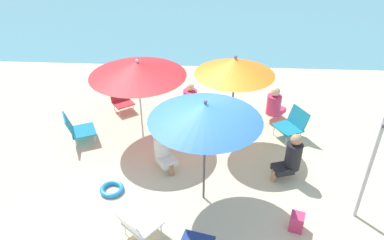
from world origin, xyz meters
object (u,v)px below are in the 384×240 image
object	(u,v)px
umbrella_blue	(205,112)
person_b	(291,157)
umbrella_orange	(235,66)
beach_bag	(297,222)
person_d	(192,101)
beach_chair_e	(121,99)
person_c	(275,104)
umbrella_red	(137,69)
warning_sign	(378,143)
swim_ring	(112,189)
beach_chair_c	(137,224)
beach_chair_d	(293,123)
beach_chair_b	(77,128)
person_a	(164,149)

from	to	relation	value
umbrella_blue	person_b	bearing A→B (deg)	21.83
umbrella_orange	beach_bag	bearing A→B (deg)	-68.06
person_b	person_d	size ratio (longest dim) A/B	1.07
beach_chair_e	person_c	distance (m)	3.72
umbrella_blue	umbrella_red	xyz separation A→B (m)	(-1.42, 1.86, -0.14)
warning_sign	beach_bag	bearing A→B (deg)	-133.53
umbrella_blue	warning_sign	world-z (taller)	warning_sign
beach_bag	swim_ring	bearing A→B (deg)	167.69
person_b	swim_ring	bearing A→B (deg)	-7.85
umbrella_red	person_c	size ratio (longest dim) A/B	2.20
beach_chair_c	beach_chair_d	xyz separation A→B (m)	(2.88, 3.01, 0.05)
umbrella_red	swim_ring	world-z (taller)	umbrella_red
beach_chair_e	umbrella_red	bearing A→B (deg)	-4.77
umbrella_red	warning_sign	size ratio (longest dim) A/B	0.86
beach_chair_d	umbrella_red	bearing A→B (deg)	-24.88
umbrella_red	beach_chair_c	bearing A→B (deg)	-81.51
person_d	umbrella_red	bearing A→B (deg)	-130.62
beach_chair_c	person_c	size ratio (longest dim) A/B	0.85
umbrella_red	swim_ring	xyz separation A→B (m)	(-0.26, -1.80, -1.60)
beach_chair_b	beach_chair_c	world-z (taller)	beach_chair_b
beach_chair_c	swim_ring	distance (m)	1.26
umbrella_red	beach_chair_b	size ratio (longest dim) A/B	2.58
umbrella_blue	beach_chair_d	size ratio (longest dim) A/B	2.62
umbrella_blue	beach_chair_e	xyz separation A→B (m)	(-2.14, 3.02, -1.48)
umbrella_blue	beach_chair_c	xyz separation A→B (m)	(-1.00, -0.96, -1.49)
beach_chair_d	swim_ring	distance (m)	4.09
beach_chair_d	beach_bag	world-z (taller)	beach_chair_d
person_b	swim_ring	xyz separation A→B (m)	(-3.27, -0.57, -0.44)
beach_chair_b	person_c	distance (m)	4.50
umbrella_blue	swim_ring	distance (m)	2.42
person_c	beach_chair_c	bearing A→B (deg)	-178.03
swim_ring	beach_chair_c	bearing A→B (deg)	-56.40
umbrella_orange	swim_ring	world-z (taller)	umbrella_orange
beach_chair_c	beach_bag	distance (m)	2.54
beach_chair_e	person_d	xyz separation A→B (m)	(1.78, -0.28, 0.15)
beach_chair_e	swim_ring	xyz separation A→B (m)	(0.47, -2.96, -0.26)
person_a	warning_sign	size ratio (longest dim) A/B	0.37
umbrella_orange	beach_chair_d	world-z (taller)	umbrella_orange
person_c	swim_ring	size ratio (longest dim) A/B	2.04
umbrella_blue	umbrella_red	distance (m)	2.35
warning_sign	person_b	bearing A→B (deg)	164.82
umbrella_blue	beach_chair_e	size ratio (longest dim) A/B	2.93
person_d	person_c	bearing A→B (deg)	9.46
umbrella_blue	beach_chair_d	world-z (taller)	umbrella_blue
umbrella_blue	beach_chair_e	distance (m)	3.99
person_c	person_d	size ratio (longest dim) A/B	0.99
umbrella_blue	person_a	size ratio (longest dim) A/B	2.32
person_c	beach_bag	distance (m)	3.37
umbrella_red	person_a	world-z (taller)	umbrella_red
beach_chair_e	person_a	size ratio (longest dim) A/B	0.79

